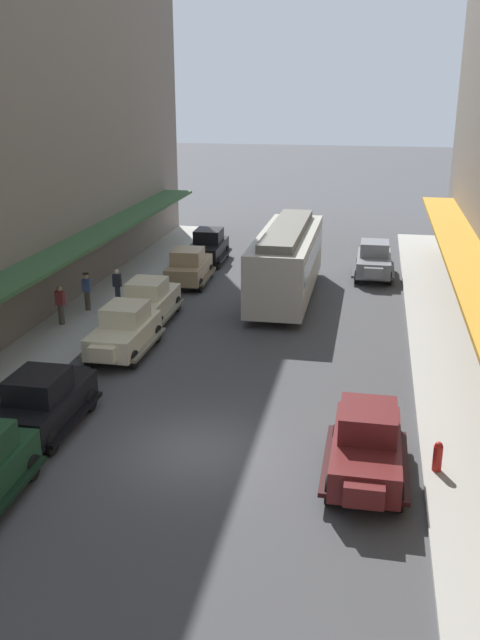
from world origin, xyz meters
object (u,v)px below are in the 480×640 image
object	(u,v)px
parked_car_0	(367,443)
parked_car_4	(149,299)
pedestrian_5	(117,287)
fire_hydrant	(438,456)
parked_car_5	(374,259)
pedestrian_4	(61,305)
parked_car_1	(43,400)
parked_car_2	(124,329)
parked_car_7	(208,246)
parked_car_6	(189,266)
pedestrian_3	(87,291)
streetcar	(287,259)

from	to	relation	value
parked_car_0	parked_car_4	xyz separation A→B (m)	(-9.32, 10.87, 0.00)
pedestrian_5	fire_hydrant	bearing A→B (deg)	-42.33
parked_car_5	pedestrian_4	bearing A→B (deg)	-140.13
pedestrian_4	parked_car_4	bearing A→B (deg)	25.60
parked_car_1	parked_car_2	distance (m)	6.24
parked_car_7	parked_car_4	bearing A→B (deg)	-90.45
fire_hydrant	pedestrian_5	xyz separation A→B (m)	(-13.07, 11.91, 0.43)
parked_car_4	parked_car_5	size ratio (longest dim) A/B	1.00
parked_car_2	pedestrian_4	world-z (taller)	parked_car_2
parked_car_5	parked_car_6	world-z (taller)	same
parked_car_7	parked_car_5	bearing A→B (deg)	-8.97
parked_car_2	fire_hydrant	bearing A→B (deg)	-31.62
parked_car_0	parked_car_5	xyz separation A→B (m)	(-0.02, 19.80, 0.00)
parked_car_1	pedestrian_3	bearing A→B (deg)	106.20
parked_car_1	parked_car_4	xyz separation A→B (m)	(-0.06, 10.03, 0.00)
parked_car_5	parked_car_7	bearing A→B (deg)	171.03
parked_car_4	fire_hydrant	bearing A→B (deg)	-43.30
parked_car_1	parked_car_7	xyz separation A→B (m)	(0.02, 20.42, 0.00)
fire_hydrant	pedestrian_4	world-z (taller)	pedestrian_4
parked_car_5	parked_car_6	bearing A→B (deg)	-161.18
parked_car_4	parked_car_7	xyz separation A→B (m)	(0.08, 10.39, 0.00)
parked_car_5	pedestrian_3	world-z (taller)	parked_car_5
parked_car_1	pedestrian_5	world-z (taller)	parked_car_1
parked_car_2	streetcar	bearing A→B (deg)	58.34
parked_car_4	parked_car_7	size ratio (longest dim) A/B	1.00
fire_hydrant	parked_car_5	bearing A→B (deg)	95.40
parked_car_6	fire_hydrant	size ratio (longest dim) A/B	5.27
parked_car_5	streetcar	world-z (taller)	streetcar
pedestrian_4	parked_car_2	bearing A→B (deg)	-31.98
parked_car_5	parked_car_4	bearing A→B (deg)	-136.13
streetcar	parked_car_2	bearing A→B (deg)	-121.66
parked_car_0	parked_car_1	xyz separation A→B (m)	(-9.25, 0.84, 0.00)
parked_car_5	parked_car_7	size ratio (longest dim) A/B	0.99
parked_car_0	pedestrian_5	size ratio (longest dim) A/B	2.60
pedestrian_3	pedestrian_4	bearing A→B (deg)	-99.10
parked_car_5	pedestrian_5	world-z (taller)	parked_car_5
parked_car_2	pedestrian_5	bearing A→B (deg)	112.94
parked_car_4	pedestrian_4	size ratio (longest dim) A/B	2.60
streetcar	pedestrian_4	bearing A→B (deg)	-145.34
parked_car_7	pedestrian_5	bearing A→B (deg)	-102.74
parked_car_2	parked_car_4	size ratio (longest dim) A/B	1.00
parked_car_6	parked_car_7	size ratio (longest dim) A/B	1.01
parked_car_6	pedestrian_5	size ratio (longest dim) A/B	2.63
parked_car_4	streetcar	bearing A→B (deg)	39.47
parked_car_1	parked_car_6	size ratio (longest dim) A/B	0.99
parked_car_6	fire_hydrant	xyz separation A→B (m)	(10.95, -16.32, -0.38)
streetcar	parked_car_6	bearing A→B (deg)	163.95
parked_car_0	pedestrian_3	bearing A→B (deg)	137.44
parked_car_7	fire_hydrant	world-z (taller)	parked_car_7
parked_car_5	parked_car_7	world-z (taller)	same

